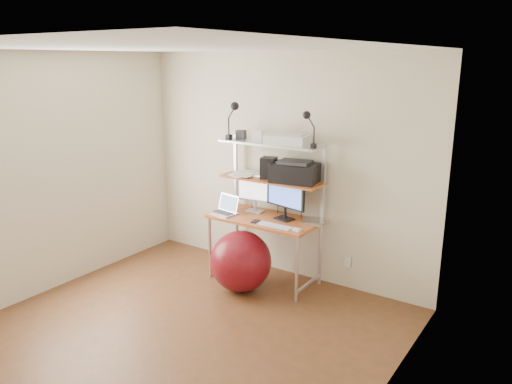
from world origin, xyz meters
TOP-DOWN VIEW (x-y plane):
  - room at (0.00, 0.00)m, footprint 3.60×3.60m
  - computer_desk at (0.00, 1.50)m, footprint 1.20×0.60m
  - wall_outlet at (0.85, 1.79)m, footprint 0.08×0.01m
  - monitor_silver at (-0.21, 1.57)m, footprint 0.43×0.18m
  - monitor_black at (0.21, 1.53)m, footprint 0.52×0.18m
  - laptop at (-0.45, 1.34)m, footprint 0.33×0.28m
  - keyboard at (0.25, 1.26)m, footprint 0.38×0.11m
  - mouse at (0.51, 1.26)m, footprint 0.09×0.07m
  - mac_mini at (0.54, 1.56)m, footprint 0.28×0.28m
  - phone at (-0.00, 1.27)m, footprint 0.08×0.12m
  - printer at (0.29, 1.59)m, footprint 0.53×0.41m
  - nas_cube at (-0.03, 1.57)m, footprint 0.20×0.20m
  - red_box at (0.13, 1.52)m, footprint 0.21×0.16m
  - scanner at (0.20, 1.57)m, footprint 0.48×0.35m
  - box_white at (-0.14, 1.52)m, footprint 0.13×0.12m
  - box_grey at (-0.42, 1.60)m, footprint 0.11×0.11m
  - clip_lamp_left at (-0.44, 1.49)m, footprint 0.17×0.09m
  - clip_lamp_right at (0.47, 1.50)m, footprint 0.15×0.08m
  - exercise_ball at (-0.08, 1.10)m, footprint 0.66×0.66m
  - paper_stack at (-0.36, 1.57)m, footprint 0.38×0.40m

SIDE VIEW (x-z plane):
  - wall_outlet at x=0.85m, z-range 0.24..0.36m
  - exercise_ball at x=-0.08m, z-range 0.00..0.66m
  - phone at x=0.00m, z-range 0.74..0.75m
  - keyboard at x=0.25m, z-range 0.74..0.75m
  - mouse at x=0.51m, z-range 0.74..0.76m
  - mac_mini at x=0.54m, z-range 0.74..0.78m
  - laptop at x=-0.45m, z-range 0.65..0.91m
  - computer_desk at x=0.00m, z-range 0.17..1.74m
  - monitor_silver at x=-0.21m, z-range 0.76..1.24m
  - monitor_black at x=0.21m, z-range 0.74..1.26m
  - paper_stack at x=-0.36m, z-range 1.15..1.18m
  - red_box at x=0.13m, z-range 1.15..1.20m
  - room at x=0.00m, z-range -0.55..3.05m
  - printer at x=0.29m, z-range 1.14..1.37m
  - nas_cube at x=-0.03m, z-range 1.15..1.38m
  - box_grey at x=-0.42m, z-range 1.55..1.65m
  - scanner at x=0.20m, z-range 1.55..1.66m
  - box_white at x=-0.14m, z-range 1.55..1.68m
  - clip_lamp_right at x=0.47m, z-range 1.63..2.00m
  - clip_lamp_left at x=-0.44m, z-range 1.65..2.06m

